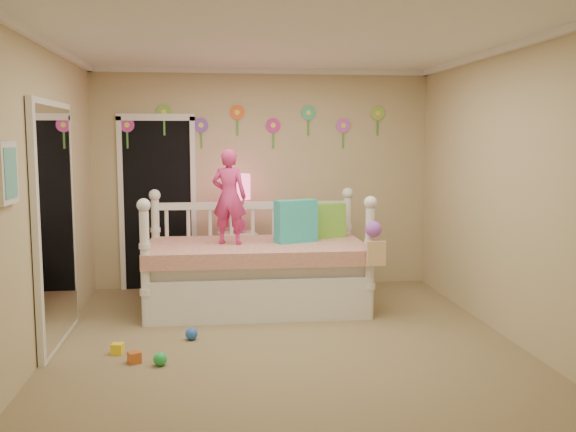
{
  "coord_description": "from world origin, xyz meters",
  "views": [
    {
      "loc": [
        -0.63,
        -5.33,
        1.77
      ],
      "look_at": [
        0.1,
        0.6,
        1.05
      ],
      "focal_mm": 39.51,
      "sensor_mm": 36.0,
      "label": 1
    }
  ],
  "objects": [
    {
      "name": "pillow_lime",
      "position": [
        0.64,
        1.5,
        0.88
      ],
      "size": [
        0.42,
        0.24,
        0.38
      ],
      "primitive_type": "cube",
      "rotation": [
        0.0,
        0.0,
        0.24
      ],
      "color": "#72C03A",
      "rests_on": "daybed"
    },
    {
      "name": "back_wall",
      "position": [
        0.0,
        2.25,
        1.3
      ],
      "size": [
        4.0,
        0.01,
        2.6
      ],
      "primitive_type": "cube",
      "color": "tan",
      "rests_on": "floor"
    },
    {
      "name": "left_wall",
      "position": [
        -2.0,
        0.0,
        1.3
      ],
      "size": [
        0.01,
        4.5,
        2.6
      ],
      "primitive_type": "cube",
      "color": "tan",
      "rests_on": "floor"
    },
    {
      "name": "table_lamp",
      "position": [
        -0.33,
        1.93,
        1.15
      ],
      "size": [
        0.31,
        0.31,
        0.68
      ],
      "color": "#DE1D7D",
      "rests_on": "nightstand"
    },
    {
      "name": "child",
      "position": [
        -0.44,
        1.19,
        1.19
      ],
      "size": [
        0.41,
        0.33,
        0.99
      ],
      "primitive_type": "imported",
      "rotation": [
        0.0,
        0.0,
        2.85
      ],
      "color": "#D7307C",
      "rests_on": "daybed"
    },
    {
      "name": "crown_molding",
      "position": [
        0.0,
        0.0,
        2.57
      ],
      "size": [
        4.0,
        4.5,
        0.06
      ],
      "primitive_type": null,
      "color": "white",
      "rests_on": "ceiling"
    },
    {
      "name": "mirror_closet",
      "position": [
        -1.96,
        0.3,
        1.05
      ],
      "size": [
        0.07,
        1.3,
        2.1
      ],
      "primitive_type": "cube",
      "color": "white",
      "rests_on": "left_wall"
    },
    {
      "name": "ceiling",
      "position": [
        0.0,
        0.0,
        2.6
      ],
      "size": [
        4.0,
        4.5,
        0.01
      ],
      "primitive_type": "cube",
      "color": "white",
      "rests_on": "floor"
    },
    {
      "name": "floor",
      "position": [
        0.0,
        0.0,
        0.0
      ],
      "size": [
        4.0,
        4.5,
        0.01
      ],
      "primitive_type": "cube",
      "color": "#7F684C",
      "rests_on": "ground"
    },
    {
      "name": "hanging_bag",
      "position": [
        0.93,
        0.57,
        0.76
      ],
      "size": [
        0.2,
        0.16,
        0.36
      ],
      "primitive_type": null,
      "color": "beige",
      "rests_on": "daybed"
    },
    {
      "name": "wall_picture",
      "position": [
        -1.97,
        -0.9,
        1.55
      ],
      "size": [
        0.05,
        0.34,
        0.42
      ],
      "primitive_type": "cube",
      "color": "white",
      "rests_on": "left_wall"
    },
    {
      "name": "toy_scatter",
      "position": [
        -1.17,
        0.06,
        0.06
      ],
      "size": [
        1.24,
        1.51,
        0.11
      ],
      "primitive_type": null,
      "rotation": [
        0.0,
        0.0,
        0.4
      ],
      "color": "#996666",
      "rests_on": "floor"
    },
    {
      "name": "nightstand",
      "position": [
        -0.33,
        1.93,
        0.35
      ],
      "size": [
        0.46,
        0.37,
        0.7
      ],
      "primitive_type": "cube",
      "rotation": [
        0.0,
        0.0,
        0.13
      ],
      "color": "white",
      "rests_on": "floor"
    },
    {
      "name": "pillow_turquoise",
      "position": [
        0.26,
        1.22,
        0.92
      ],
      "size": [
        0.47,
        0.3,
        0.45
      ],
      "primitive_type": "cube",
      "rotation": [
        0.0,
        0.0,
        0.36
      ],
      "color": "#22AE85",
      "rests_on": "daybed"
    },
    {
      "name": "flower_decals",
      "position": [
        -0.09,
        2.24,
        1.94
      ],
      "size": [
        3.4,
        0.02,
        0.5
      ],
      "primitive_type": null,
      "color": "#B2668C",
      "rests_on": "back_wall"
    },
    {
      "name": "right_wall",
      "position": [
        2.0,
        0.0,
        1.3
      ],
      "size": [
        0.01,
        4.5,
        2.6
      ],
      "primitive_type": "cube",
      "color": "tan",
      "rests_on": "floor"
    },
    {
      "name": "closet_doorway",
      "position": [
        -1.25,
        2.23,
        1.03
      ],
      "size": [
        0.9,
        0.04,
        2.07
      ],
      "primitive_type": "cube",
      "color": "black",
      "rests_on": "back_wall"
    },
    {
      "name": "daybed",
      "position": [
        -0.16,
        1.21,
        0.62
      ],
      "size": [
        2.31,
        1.26,
        1.25
      ],
      "primitive_type": null,
      "rotation": [
        0.0,
        0.0,
        -0.01
      ],
      "color": "white",
      "rests_on": "floor"
    }
  ]
}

